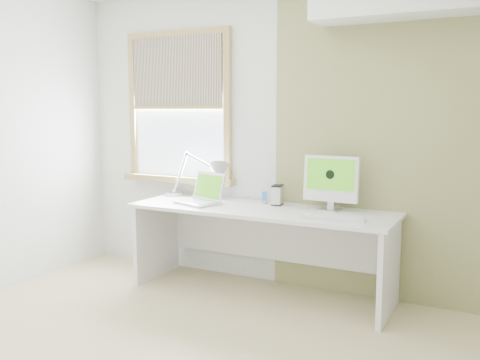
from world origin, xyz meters
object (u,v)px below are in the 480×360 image
Objects in this scene: imac at (331,180)px; laptop at (202,196)px; desk at (264,230)px; desk_lamp at (210,175)px; external_drive at (277,195)px.

laptop is at bearing -170.24° from imac.
laptop is at bearing -171.86° from desk.
desk_lamp is 0.26m from laptop.
desk is 0.32m from external_drive.
external_drive is at bearing 66.10° from desk.
external_drive is at bearing 176.16° from imac.
laptop reaches higher than external_drive.
laptop is 2.64× the size of external_drive.
external_drive is at bearing 19.74° from laptop.
external_drive is 0.38× the size of imac.
desk is 0.61m from laptop.
laptop is (-0.55, -0.08, 0.26)m from desk.
laptop is 1.00× the size of imac.
desk is at bearing 8.14° from laptop.
desk_lamp is at bearing 168.09° from desk.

